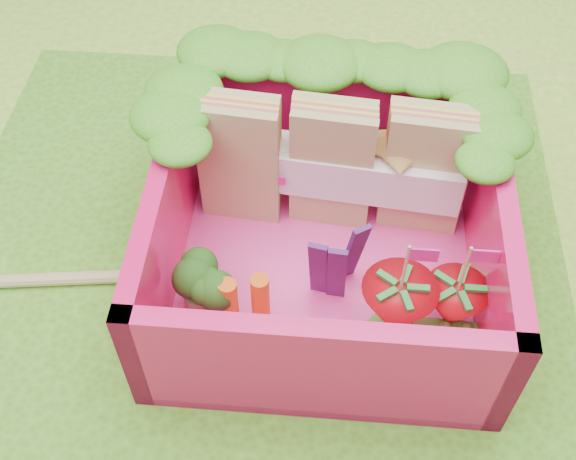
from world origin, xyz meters
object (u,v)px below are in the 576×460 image
Objects in this scene: bento_box at (327,228)px; sandwich_stack at (333,164)px; strawberry_left at (396,309)px; strawberry_right at (453,306)px; chopsticks at (21,281)px; broccoli at (198,285)px.

bento_box is 0.29m from sandwich_stack.
strawberry_right is (0.21, 0.04, -0.02)m from strawberry_left.
bento_box is 0.41m from strawberry_left.
strawberry_left is 0.22m from strawberry_right.
bento_box reaches higher than strawberry_right.
bento_box is at bearing 132.43° from strawberry_left.
strawberry_right reaches higher than chopsticks.
strawberry_left is at bearing -1.59° from broccoli.
sandwich_stack is at bearing 114.42° from strawberry_left.
sandwich_stack reaches higher than bento_box.
strawberry_right is (0.47, -0.54, -0.16)m from sandwich_stack.
sandwich_stack is 0.65m from strawberry_left.
bento_box is at bearing 152.30° from strawberry_right.
sandwich_stack is 2.09× the size of strawberry_left.
broccoli reaches higher than chopsticks.
bento_box is 4.04× the size of broccoli.
broccoli is (-0.46, -0.27, -0.04)m from bento_box.
bento_box is 0.55m from strawberry_right.
strawberry_left is 1.08× the size of strawberry_right.
broccoli is 0.80m from chopsticks.
strawberry_right is at bearing 11.49° from strawberry_left.
bento_box is 1.20× the size of sandwich_stack.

